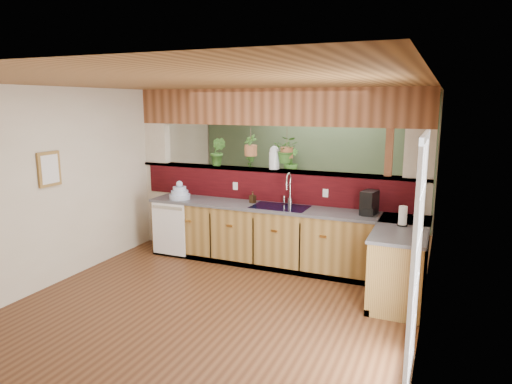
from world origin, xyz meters
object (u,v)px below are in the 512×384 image
at_px(faucet, 289,188).
at_px(paper_towel, 403,216).
at_px(coffee_maker, 369,204).
at_px(soap_dispenser, 253,197).
at_px(shelving_console, 276,199).
at_px(glass_jar, 274,158).
at_px(dish_stack, 180,193).

distance_m(faucet, paper_towel, 1.75).
bearing_deg(coffee_maker, soap_dispenser, -169.88).
bearing_deg(soap_dispenser, paper_towel, -12.19).
bearing_deg(paper_towel, shelving_console, 134.95).
height_order(paper_towel, glass_jar, glass_jar).
distance_m(soap_dispenser, shelving_console, 2.28).
relative_size(dish_stack, paper_towel, 1.25).
relative_size(soap_dispenser, shelving_console, 0.11).
xyz_separation_m(soap_dispenser, paper_towel, (2.21, -0.48, 0.03)).
height_order(dish_stack, coffee_maker, coffee_maker).
xyz_separation_m(dish_stack, glass_jar, (1.41, 0.47, 0.58)).
bearing_deg(soap_dispenser, coffee_maker, -1.94).
distance_m(soap_dispenser, coffee_maker, 1.74).
distance_m(coffee_maker, shelving_console, 3.18).
xyz_separation_m(dish_stack, coffee_maker, (2.91, 0.12, 0.06)).
bearing_deg(dish_stack, faucet, 8.05).
height_order(faucet, paper_towel, faucet).
relative_size(soap_dispenser, glass_jar, 0.49).
height_order(faucet, coffee_maker, faucet).
height_order(dish_stack, glass_jar, glass_jar).
height_order(paper_towel, shelving_console, paper_towel).
bearing_deg(shelving_console, paper_towel, -39.62).
distance_m(dish_stack, soap_dispenser, 1.19).
xyz_separation_m(soap_dispenser, shelving_console, (-0.44, 2.18, -0.49)).
distance_m(dish_stack, glass_jar, 1.59).
relative_size(coffee_maker, paper_towel, 1.23).
distance_m(faucet, shelving_console, 2.44).
height_order(coffee_maker, glass_jar, glass_jar).
xyz_separation_m(soap_dispenser, coffee_maker, (1.74, -0.06, 0.06)).
bearing_deg(paper_towel, dish_stack, 175.00).
relative_size(faucet, glass_jar, 1.38).
distance_m(soap_dispenser, paper_towel, 2.27).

